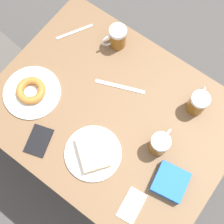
{
  "coord_description": "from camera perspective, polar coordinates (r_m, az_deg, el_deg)",
  "views": [
    {
      "loc": [
        -0.34,
        -0.25,
        2.02
      ],
      "look_at": [
        0.0,
        0.0,
        0.76
      ],
      "focal_mm": 50.0,
      "sensor_mm": 36.0,
      "label": 1
    }
  ],
  "objects": [
    {
      "name": "ground_plane",
      "position": [
        2.06,
        -0.0,
        -6.88
      ],
      "size": [
        8.0,
        8.0,
        0.0
      ],
      "primitive_type": "plane",
      "color": "#474442"
    },
    {
      "name": "table",
      "position": [
        1.4,
        -0.0,
        -1.1
      ],
      "size": [
        0.8,
        1.04,
        0.74
      ],
      "color": "brown",
      "rests_on": "ground_plane"
    },
    {
      "name": "plate_with_cake",
      "position": [
        1.28,
        -3.51,
        -7.44
      ],
      "size": [
        0.24,
        0.24,
        0.05
      ],
      "color": "white",
      "rests_on": "table"
    },
    {
      "name": "plate_with_donut",
      "position": [
        1.41,
        -14.5,
        3.64
      ],
      "size": [
        0.25,
        0.25,
        0.04
      ],
      "color": "white",
      "rests_on": "table"
    },
    {
      "name": "beer_mug_left",
      "position": [
        1.44,
        0.94,
        13.51
      ],
      "size": [
        0.11,
        0.08,
        0.11
      ],
      "color": "#8C5619",
      "rests_on": "table"
    },
    {
      "name": "beer_mug_center",
      "position": [
        1.35,
        15.45,
        1.68
      ],
      "size": [
        0.12,
        0.08,
        0.11
      ],
      "color": "#8C5619",
      "rests_on": "table"
    },
    {
      "name": "beer_mug_right",
      "position": [
        1.26,
        8.73,
        -5.74
      ],
      "size": [
        0.12,
        0.08,
        0.11
      ],
      "color": "#8C5619",
      "rests_on": "table"
    },
    {
      "name": "napkin_folded",
      "position": [
        1.27,
        3.63,
        -16.67
      ],
      "size": [
        0.13,
        0.09,
        0.0
      ],
      "rotation": [
        0.0,
        0.0,
        3.26
      ],
      "color": "white",
      "rests_on": "table"
    },
    {
      "name": "fork",
      "position": [
        1.53,
        -6.87,
        14.36
      ],
      "size": [
        0.17,
        0.1,
        0.0
      ],
      "rotation": [
        0.0,
        0.0,
        4.2
      ],
      "color": "silver",
      "rests_on": "table"
    },
    {
      "name": "knife",
      "position": [
        1.39,
        1.47,
        4.68
      ],
      "size": [
        0.1,
        0.22,
        0.0
      ],
      "rotation": [
        0.0,
        0.0,
        0.38
      ],
      "color": "silver",
      "rests_on": "table"
    },
    {
      "name": "passport_near_edge",
      "position": [
        1.34,
        -13.25,
        -5.11
      ],
      "size": [
        0.15,
        0.12,
        0.01
      ],
      "rotation": [
        0.0,
        0.0,
        5.02
      ],
      "color": "black",
      "rests_on": "table"
    },
    {
      "name": "blue_pouch",
      "position": [
        1.28,
        10.61,
        -12.47
      ],
      "size": [
        0.15,
        0.14,
        0.04
      ],
      "rotation": [
        0.0,
        0.0,
        4.88
      ],
      "color": "blue",
      "rests_on": "table"
    }
  ]
}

